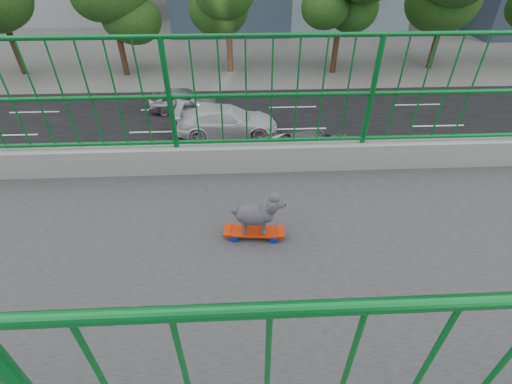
{
  "coord_description": "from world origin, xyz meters",
  "views": [
    {
      "loc": [
        1.93,
        4.69,
        9.18
      ],
      "look_at": [
        -1.01,
        4.83,
        6.95
      ],
      "focal_mm": 24.79,
      "sensor_mm": 36.0,
      "label": 1
    }
  ],
  "objects_px": {
    "car_5": "(298,250)",
    "poodle": "(257,213)",
    "car_2": "(316,150)",
    "car_3": "(227,121)",
    "car_4": "(184,100)",
    "skateboard": "(254,232)"
  },
  "relations": [
    {
      "from": "car_5",
      "to": "poodle",
      "type": "bearing_deg",
      "value": -16.08
    },
    {
      "from": "poodle",
      "to": "car_5",
      "type": "distance_m",
      "value": 8.8
    },
    {
      "from": "car_3",
      "to": "car_4",
      "type": "relative_size",
      "value": 1.3
    },
    {
      "from": "poodle",
      "to": "car_3",
      "type": "xyz_separation_m",
      "value": [
        -15.3,
        -0.85,
        -6.49
      ]
    },
    {
      "from": "skateboard",
      "to": "car_5",
      "type": "relative_size",
      "value": 0.11
    },
    {
      "from": "car_4",
      "to": "car_5",
      "type": "relative_size",
      "value": 0.88
    },
    {
      "from": "car_2",
      "to": "car_5",
      "type": "distance_m",
      "value": 6.63
    },
    {
      "from": "car_3",
      "to": "car_4",
      "type": "bearing_deg",
      "value": 40.12
    },
    {
      "from": "car_2",
      "to": "car_3",
      "type": "distance_m",
      "value": 5.31
    },
    {
      "from": "car_2",
      "to": "car_4",
      "type": "distance_m",
      "value": 9.43
    },
    {
      "from": "poodle",
      "to": "car_5",
      "type": "height_order",
      "value": "poodle"
    },
    {
      "from": "car_5",
      "to": "car_3",
      "type": "bearing_deg",
      "value": -165.46
    },
    {
      "from": "poodle",
      "to": "car_4",
      "type": "distance_m",
      "value": 19.94
    },
    {
      "from": "poodle",
      "to": "car_2",
      "type": "relative_size",
      "value": 0.08
    },
    {
      "from": "poodle",
      "to": "car_3",
      "type": "height_order",
      "value": "poodle"
    },
    {
      "from": "skateboard",
      "to": "poodle",
      "type": "relative_size",
      "value": 1.18
    },
    {
      "from": "poodle",
      "to": "car_2",
      "type": "height_order",
      "value": "poodle"
    },
    {
      "from": "skateboard",
      "to": "car_4",
      "type": "bearing_deg",
      "value": -164.04
    },
    {
      "from": "skateboard",
      "to": "car_4",
      "type": "relative_size",
      "value": 0.13
    },
    {
      "from": "car_3",
      "to": "car_5",
      "type": "bearing_deg",
      "value": -165.46
    },
    {
      "from": "skateboard",
      "to": "car_3",
      "type": "distance_m",
      "value": 16.55
    },
    {
      "from": "poodle",
      "to": "car_3",
      "type": "distance_m",
      "value": 16.64
    }
  ]
}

